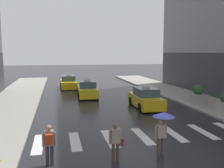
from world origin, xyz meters
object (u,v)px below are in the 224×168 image
pedestrian_with_umbrella (163,122)px  planter_mid_block (198,95)px  taxi_third (68,83)px  pedestrian_with_backpack (49,142)px  taxi_second (87,90)px  pedestrian_with_handbag (116,140)px  taxi_lead (146,99)px

pedestrian_with_umbrella → planter_mid_block: 11.74m
taxi_third → pedestrian_with_backpack: 21.44m
taxi_second → taxi_third: bearing=104.1°
taxi_second → pedestrian_with_handbag: taxi_second is taller
pedestrian_with_backpack → planter_mid_block: 15.09m
taxi_third → pedestrian_with_backpack: taxi_third is taller
taxi_third → planter_mid_block: 16.02m
pedestrian_with_handbag → pedestrian_with_backpack: bearing=174.3°
taxi_third → planter_mid_block: (10.31, -12.26, 0.15)m
taxi_second → taxi_third: size_ratio=1.01×
pedestrian_with_backpack → pedestrian_with_handbag: 2.64m
taxi_second → taxi_third: (-1.59, 6.32, 0.00)m
taxi_third → planter_mid_block: taxi_third is taller
taxi_second → planter_mid_block: 10.55m
taxi_lead → pedestrian_with_umbrella: 9.64m
taxi_third → pedestrian_with_umbrella: (3.02, -21.44, 0.79)m
pedestrian_with_backpack → planter_mid_block: size_ratio=1.03×
pedestrian_with_backpack → planter_mid_block: bearing=37.1°
pedestrian_with_umbrella → pedestrian_with_backpack: bearing=179.2°
pedestrian_with_umbrella → pedestrian_with_backpack: 4.78m
taxi_lead → pedestrian_with_handbag: bearing=-116.6°
pedestrian_with_umbrella → planter_mid_block: bearing=51.6°
taxi_lead → planter_mid_block: size_ratio=2.87×
pedestrian_with_umbrella → pedestrian_with_handbag: 2.20m
planter_mid_block → taxi_third: bearing=130.1°
taxi_lead → pedestrian_with_handbag: 10.56m
pedestrian_with_umbrella → pedestrian_with_backpack: size_ratio=1.18×
planter_mid_block → taxi_second: bearing=145.7°
taxi_second → pedestrian_with_handbag: size_ratio=2.79×
pedestrian_with_handbag → planter_mid_block: size_ratio=1.03×
pedestrian_with_backpack → taxi_second: bearing=77.6°
pedestrian_with_backpack → planter_mid_block: (12.03, 9.11, -0.10)m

